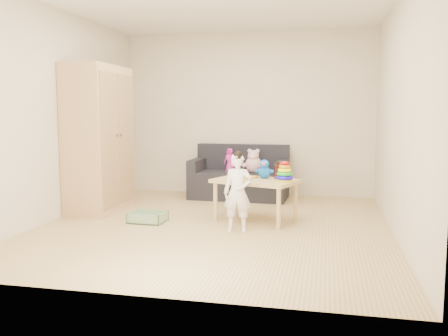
% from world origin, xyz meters
% --- Properties ---
extents(room, '(4.50, 4.50, 4.50)m').
position_xyz_m(room, '(0.00, 0.00, 1.30)').
color(room, tan).
rests_on(room, ground).
extents(wardrobe, '(0.54, 1.07, 1.93)m').
position_xyz_m(wardrobe, '(-1.72, 0.52, 0.97)').
color(wardrobe, tan).
rests_on(wardrobe, ground).
extents(sofa, '(1.50, 0.78, 0.41)m').
position_xyz_m(sofa, '(-0.05, 1.81, 0.21)').
color(sofa, black).
rests_on(sofa, ground).
extents(play_table, '(1.12, 0.90, 0.51)m').
position_xyz_m(play_table, '(0.43, 0.33, 0.26)').
color(play_table, tan).
rests_on(play_table, ground).
extents(storage_bin, '(0.44, 0.34, 0.13)m').
position_xyz_m(storage_bin, '(-0.83, -0.04, 0.06)').
color(storage_bin, '#7EA275').
rests_on(storage_bin, ground).
extents(toddler, '(0.33, 0.23, 0.85)m').
position_xyz_m(toddler, '(0.31, -0.23, 0.43)').
color(toddler, white).
rests_on(toddler, ground).
extents(pink_bear, '(0.26, 0.23, 0.30)m').
position_xyz_m(pink_bear, '(0.18, 1.79, 0.57)').
color(pink_bear, '#F0B1BE').
rests_on(pink_bear, sofa).
extents(doll, '(0.21, 0.17, 0.35)m').
position_xyz_m(doll, '(-0.19, 1.78, 0.59)').
color(doll, '#E62BA9').
rests_on(doll, sofa).
extents(ring_stacker, '(0.21, 0.21, 0.24)m').
position_xyz_m(ring_stacker, '(0.78, 0.24, 0.60)').
color(ring_stacker, '#CDC80A').
rests_on(ring_stacker, play_table).
extents(brown_bottle, '(0.07, 0.07, 0.21)m').
position_xyz_m(brown_bottle, '(0.68, 0.45, 0.60)').
color(brown_bottle, black).
rests_on(brown_bottle, play_table).
extents(blue_plush, '(0.22, 0.19, 0.24)m').
position_xyz_m(blue_plush, '(0.52, 0.45, 0.63)').
color(blue_plush, blue).
rests_on(blue_plush, play_table).
extents(wooden_figure, '(0.05, 0.04, 0.11)m').
position_xyz_m(wooden_figure, '(0.33, 0.32, 0.56)').
color(wooden_figure, '#5A2B1B').
rests_on(wooden_figure, play_table).
extents(yellow_book, '(0.27, 0.27, 0.02)m').
position_xyz_m(yellow_book, '(0.30, 0.46, 0.52)').
color(yellow_book, yellow).
rests_on(yellow_book, play_table).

